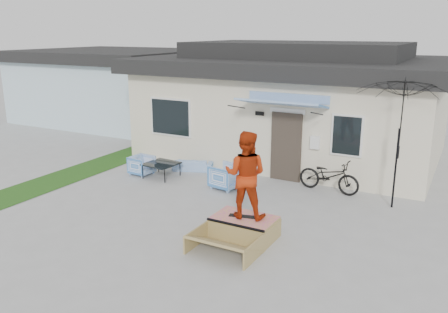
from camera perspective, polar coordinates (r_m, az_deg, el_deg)
The scene contains 13 objects.
ground at distance 11.24m, azimuth -5.77°, elevation -8.35°, with size 90.00×90.00×0.00m, color #999998.
grass_strip at distance 15.88m, azimuth -17.39°, elevation -1.87°, with size 1.40×8.00×0.01m, color #1D4614.
house at distance 17.68m, azimuth 8.77°, elevation 6.78°, with size 10.80×8.49×4.10m.
neighbor_house at distance 24.83m, azimuth -13.21°, elevation 8.59°, with size 8.60×7.60×3.50m.
loveseat at distance 15.39m, azimuth -3.82°, elevation -0.76°, with size 1.30×0.38×0.51m, color #2C6EBA.
armchair_left at distance 15.09m, azimuth -9.98°, elevation -0.95°, with size 0.66×0.62×0.68m, color #2C6EBA.
armchair_right at distance 13.57m, azimuth 0.20°, elevation -2.29°, with size 0.77×0.73×0.80m, color #2C6EBA.
coffee_table at distance 14.76m, azimuth -7.63°, elevation -1.65°, with size 0.93×0.93×0.46m, color black.
bicycle at distance 13.58m, azimuth 12.70°, elevation -1.90°, with size 0.62×1.79×1.14m, color black.
patio_umbrella at distance 12.54m, azimuth 20.46°, elevation 1.66°, with size 2.78×2.67×2.20m.
skate_ramp at distance 10.53m, azimuth 2.45°, elevation -8.61°, with size 1.37×1.83×0.46m, color olive, non-canonical shape.
skateboard at distance 10.47m, azimuth 2.58°, elevation -7.26°, with size 0.73×0.18×0.05m, color black.
skater at distance 10.13m, azimuth 2.65°, elevation -2.09°, with size 0.95×0.73×1.93m, color #A72A0B.
Camera 1 is at (5.85, -8.49, 4.48)m, focal length 37.50 mm.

